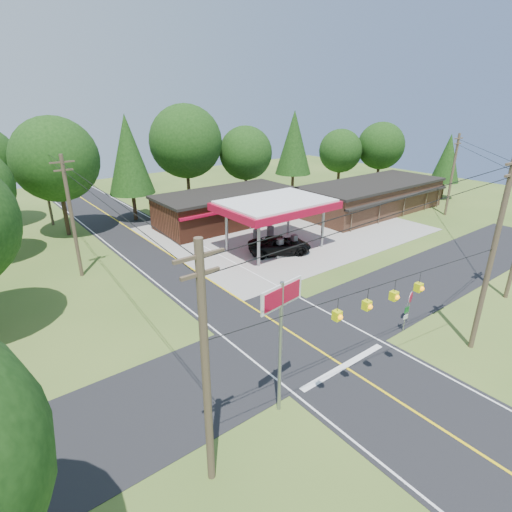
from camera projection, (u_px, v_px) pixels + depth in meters
ground at (299, 338)px, 24.86m from camera, size 120.00×120.00×0.00m
main_highway at (299, 338)px, 24.86m from camera, size 8.00×120.00×0.02m
cross_road at (299, 338)px, 24.86m from camera, size 70.00×7.00×0.02m
lane_center_yellow at (299, 337)px, 24.85m from camera, size 0.15×110.00×0.00m
gas_canopy at (276, 207)px, 37.94m from camera, size 10.60×7.40×4.88m
convenience_store at (227, 208)px, 46.71m from camera, size 16.40×7.55×3.80m
strip_building at (372, 197)px, 51.80m from camera, size 20.40×8.75×3.80m
utility_pole_near_right at (492, 255)px, 21.77m from camera, size 1.80×0.30×11.50m
utility_pole_near_left at (206, 368)px, 13.86m from camera, size 1.80×0.30×10.00m
utility_pole_far_left at (72, 216)px, 31.61m from camera, size 1.80×0.30×10.00m
utility_pole_far_right at (452, 174)px, 48.86m from camera, size 1.80×0.30×10.00m
utility_pole_north at (45, 185)px, 45.11m from camera, size 0.30×0.30×9.50m
overhead_beacons at (382, 286)px, 17.58m from camera, size 17.04×2.04×1.03m
treeline_backdrop at (144, 166)px, 40.18m from camera, size 70.27×51.59×13.30m
suv_car at (280, 245)px, 37.98m from camera, size 7.91×7.91×1.65m
sedan_car at (250, 219)px, 46.85m from camera, size 5.00×5.00×1.35m
big_stop_sign at (281, 318)px, 17.33m from camera, size 2.50×0.43×6.77m
octagonal_stop_sign at (410, 300)px, 26.01m from camera, size 0.76×0.28×2.23m
route_sign_post at (406, 315)px, 25.12m from camera, size 0.42×0.10×2.03m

